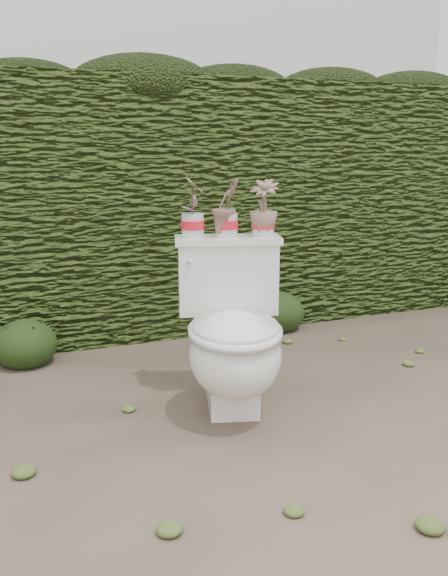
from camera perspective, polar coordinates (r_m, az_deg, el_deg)
name	(u,v)px	position (r m, az deg, el deg)	size (l,w,h in m)	color
ground	(227,411)	(2.87, 0.31, -11.40)	(60.00, 60.00, 0.00)	#715F4E
hedge	(139,206)	(4.16, -8.00, 7.64)	(8.00, 1.00, 1.60)	#425B1E
house_wall	(100,82)	(8.61, -11.56, 18.37)	(8.00, 3.50, 4.00)	silver
toilet	(233,337)	(2.75, 0.85, -4.58)	(0.63, 0.78, 0.78)	white
potted_plant_left	(193,206)	(2.86, -2.97, 7.72)	(0.16, 0.11, 0.29)	#2F7825
potted_plant_center	(226,209)	(2.87, 0.23, 7.43)	(0.14, 0.12, 0.26)	#2F7825
potted_plant_right	(263,209)	(2.90, 3.71, 7.34)	(0.14, 0.14, 0.25)	#2F7825
liriope_clump_1	(24,340)	(3.58, -18.17, -4.61)	(0.35, 0.35, 0.28)	#273C15
liriope_clump_2	(278,308)	(4.06, 5.03, -1.89)	(0.35, 0.35, 0.28)	#273C15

